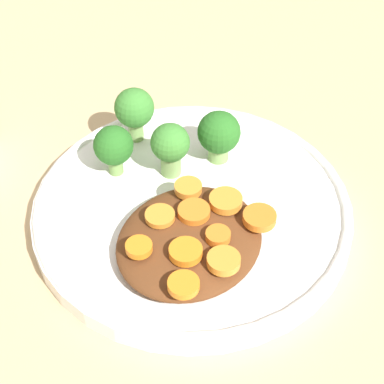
% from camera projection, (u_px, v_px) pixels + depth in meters
% --- Properties ---
extents(ground_plane, '(4.00, 4.00, 0.00)m').
position_uv_depth(ground_plane, '(192.00, 218.00, 0.55)').
color(ground_plane, tan).
extents(plate, '(0.27, 0.27, 0.02)m').
position_uv_depth(plate, '(192.00, 209.00, 0.55)').
color(plate, white).
rests_on(plate, ground_plane).
extents(stew_mound, '(0.12, 0.11, 0.02)m').
position_uv_depth(stew_mound, '(189.00, 240.00, 0.50)').
color(stew_mound, '#5B3319').
rests_on(stew_mound, plate).
extents(broccoli_floret_0, '(0.04, 0.04, 0.05)m').
position_uv_depth(broccoli_floret_0, '(219.00, 134.00, 0.56)').
color(broccoli_floret_0, '#7FA85B').
rests_on(broccoli_floret_0, plate).
extents(broccoli_floret_1, '(0.03, 0.03, 0.05)m').
position_uv_depth(broccoli_floret_1, '(170.00, 146.00, 0.55)').
color(broccoli_floret_1, '#7FA85B').
rests_on(broccoli_floret_1, plate).
extents(broccoli_floret_2, '(0.03, 0.03, 0.05)m').
position_uv_depth(broccoli_floret_2, '(114.00, 147.00, 0.55)').
color(broccoli_floret_2, '#759E51').
rests_on(broccoli_floret_2, plate).
extents(broccoli_floret_3, '(0.04, 0.04, 0.05)m').
position_uv_depth(broccoli_floret_3, '(134.00, 110.00, 0.58)').
color(broccoli_floret_3, '#7FA85B').
rests_on(broccoli_floret_3, plate).
extents(carrot_slice_0, '(0.02, 0.02, 0.00)m').
position_uv_depth(carrot_slice_0, '(156.00, 214.00, 0.50)').
color(carrot_slice_0, orange).
rests_on(carrot_slice_0, stew_mound).
extents(carrot_slice_1, '(0.03, 0.03, 0.01)m').
position_uv_depth(carrot_slice_1, '(186.00, 252.00, 0.48)').
color(carrot_slice_1, orange).
rests_on(carrot_slice_1, stew_mound).
extents(carrot_slice_2, '(0.03, 0.03, 0.01)m').
position_uv_depth(carrot_slice_2, '(224.00, 261.00, 0.47)').
color(carrot_slice_2, orange).
rests_on(carrot_slice_2, stew_mound).
extents(carrot_slice_3, '(0.02, 0.02, 0.01)m').
position_uv_depth(carrot_slice_3, '(218.00, 236.00, 0.49)').
color(carrot_slice_3, orange).
rests_on(carrot_slice_3, stew_mound).
extents(carrot_slice_4, '(0.02, 0.02, 0.01)m').
position_uv_depth(carrot_slice_4, '(189.00, 188.00, 0.52)').
color(carrot_slice_4, orange).
rests_on(carrot_slice_4, stew_mound).
extents(carrot_slice_5, '(0.02, 0.02, 0.01)m').
position_uv_depth(carrot_slice_5, '(184.00, 285.00, 0.45)').
color(carrot_slice_5, orange).
rests_on(carrot_slice_5, stew_mound).
extents(carrot_slice_6, '(0.03, 0.03, 0.01)m').
position_uv_depth(carrot_slice_6, '(227.00, 199.00, 0.51)').
color(carrot_slice_6, orange).
rests_on(carrot_slice_6, stew_mound).
extents(carrot_slice_7, '(0.02, 0.02, 0.01)m').
position_uv_depth(carrot_slice_7, '(139.00, 247.00, 0.48)').
color(carrot_slice_7, orange).
rests_on(carrot_slice_7, stew_mound).
extents(carrot_slice_8, '(0.03, 0.03, 0.01)m').
position_uv_depth(carrot_slice_8, '(260.00, 217.00, 0.50)').
color(carrot_slice_8, orange).
rests_on(carrot_slice_8, stew_mound).
extents(carrot_slice_9, '(0.03, 0.03, 0.01)m').
position_uv_depth(carrot_slice_9, '(194.00, 212.00, 0.50)').
color(carrot_slice_9, orange).
rests_on(carrot_slice_9, stew_mound).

